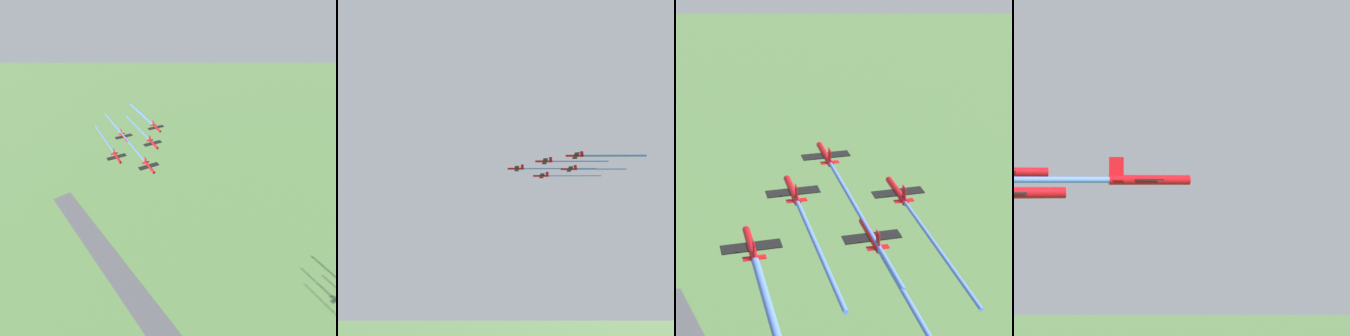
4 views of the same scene
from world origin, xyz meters
The scene contains 11 objects.
runway_strip centered at (-19.53, -43.69, 0.10)m, with size 414.72×195.72×0.20m.
jet_0 centered at (-19.16, -43.94, 167.18)m, with size 10.40×10.22×3.73m.
jet_1 centered at (-10.27, -62.99, 168.32)m, with size 10.40×10.22×3.73m.
jet_2 centered at (1.81, -45.42, 165.63)m, with size 10.40×10.22×3.73m.
jet_3 centered at (-1.38, -82.03, 167.81)m, with size 10.40×10.22×3.73m.
jet_4 centered at (10.70, -64.47, 166.78)m, with size 10.40×10.22×3.73m.
smoke_trail_0 centered at (5.41, -60.84, 167.12)m, with size 41.18×28.67×0.80m.
smoke_trail_1 centered at (9.03, -76.26, 168.27)m, with size 30.66×21.45×0.84m.
smoke_trail_2 centered at (21.37, -58.87, 165.57)m, with size 31.10×21.69×0.71m.
smoke_trail_3 centered at (18.87, -95.96, 167.76)m, with size 32.82×23.14×1.30m.
smoke_trail_4 centered at (28.77, -76.90, 166.72)m, with size 28.20×19.76×0.83m.
Camera 1 is at (-77.01, 46.04, 240.38)m, focal length 28.00 mm.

